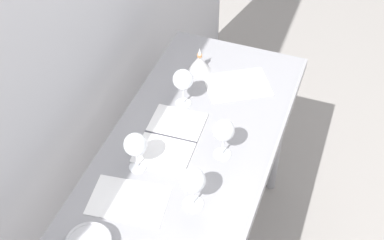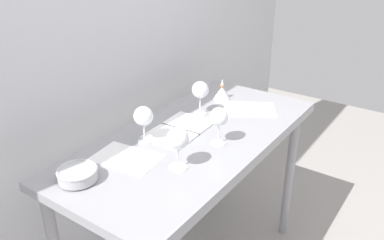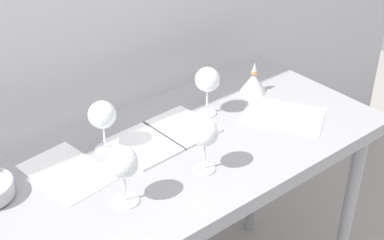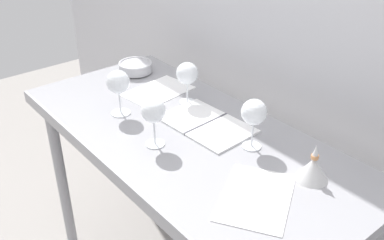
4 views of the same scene
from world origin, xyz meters
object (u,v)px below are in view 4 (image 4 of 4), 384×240
wine_glass_far_right (254,113)px  decanter_funnel (313,168)px  tasting_sheet_lower (158,91)px  wine_glass_far_left (187,75)px  wine_glass_near_left (118,83)px  tasting_sheet_upper (256,197)px  open_notebook (206,124)px  tasting_bowl (135,67)px  wine_glass_near_center (154,112)px

wine_glass_far_right → decanter_funnel: wine_glass_far_right is taller
tasting_sheet_lower → decanter_funnel: bearing=-6.6°
wine_glass_far_left → wine_glass_far_right: (0.39, -0.04, 0.01)m
tasting_sheet_lower → decanter_funnel: (0.79, 0.01, 0.04)m
wine_glass_far_right → wine_glass_near_left: bearing=-155.5°
wine_glass_far_left → tasting_sheet_upper: size_ratio=0.62×
open_notebook → tasting_bowl: 0.57m
wine_glass_near_left → open_notebook: wine_glass_near_left is taller
wine_glass_near_left → tasting_sheet_lower: bearing=106.2°
wine_glass_near_left → tasting_sheet_upper: wine_glass_near_left is taller
tasting_sheet_upper → tasting_sheet_lower: bearing=134.3°
wine_glass_near_center → tasting_sheet_lower: (-0.33, 0.25, -0.13)m
open_notebook → wine_glass_near_center: bearing=-96.0°
wine_glass_far_right → decanter_funnel: size_ratio=1.46×
wine_glass_far_left → wine_glass_near_left: bearing=-109.4°
wine_glass_near_center → decanter_funnel: (0.46, 0.26, -0.09)m
decanter_funnel → tasting_sheet_lower: bearing=-179.2°
wine_glass_far_right → decanter_funnel: bearing=3.1°
wine_glass_far_left → tasting_sheet_lower: bearing=-167.7°
wine_glass_far_left → wine_glass_far_right: 0.40m
tasting_sheet_upper → decanter_funnel: 0.20m
wine_glass_far_right → tasting_sheet_lower: 0.56m
wine_glass_far_right → tasting_sheet_lower: (-0.55, 0.00, -0.13)m
wine_glass_far_right → decanter_funnel: (0.24, 0.01, -0.09)m
wine_glass_near_left → wine_glass_near_center: size_ratio=1.02×
wine_glass_far_right → tasting_bowl: size_ratio=1.15×
tasting_sheet_lower → wine_glass_near_center: bearing=-44.2°
wine_glass_near_left → tasting_bowl: size_ratio=1.15×
tasting_bowl → decanter_funnel: bearing=-1.4°
wine_glass_near_left → tasting_sheet_upper: bearing=3.2°
wine_glass_far_left → tasting_sheet_upper: (0.59, -0.22, -0.12)m
wine_glass_near_center → tasting_sheet_lower: wine_glass_near_center is taller
wine_glass_far_left → tasting_bowl: bearing=179.8°
tasting_sheet_upper → open_notebook: bearing=126.7°
open_notebook → tasting_sheet_lower: size_ratio=1.27×
wine_glass_far_right → decanter_funnel: 0.26m
tasting_bowl → tasting_sheet_lower: bearing=-8.8°
wine_glass_far_right → tasting_sheet_upper: size_ratio=0.65×
wine_glass_near_center → wine_glass_far_right: 0.33m
wine_glass_far_right → tasting_bowl: wine_glass_far_right is taller
wine_glass_near_left → decanter_funnel: wine_glass_near_left is taller
wine_glass_near_center → open_notebook: bearing=87.0°
wine_glass_far_right → tasting_bowl: bearing=177.2°
tasting_sheet_lower → wine_glass_near_left: bearing=-81.1°
wine_glass_near_center → decanter_funnel: wine_glass_near_center is taller
wine_glass_near_left → wine_glass_far_right: size_ratio=1.00×
wine_glass_far_right → tasting_bowl: (-0.77, 0.04, -0.10)m
wine_glass_near_left → wine_glass_far_right: 0.53m
wine_glass_near_center → tasting_sheet_upper: wine_glass_near_center is taller
wine_glass_far_left → tasting_sheet_upper: 0.64m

